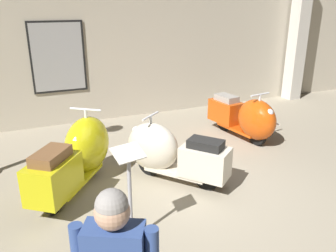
% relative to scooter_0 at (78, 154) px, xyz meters
% --- Properties ---
extents(ground_plane, '(60.00, 60.00, 0.00)m').
position_rel_scooter_0_xyz_m(ground_plane, '(1.50, -1.14, -0.50)').
color(ground_plane, gray).
extents(showroom_back_wall, '(18.00, 0.63, 3.38)m').
position_rel_scooter_0_xyz_m(showroom_back_wall, '(1.66, 2.95, 1.19)').
color(showroom_back_wall, '#BCB29E').
rests_on(showroom_back_wall, ground).
extents(scooter_0, '(1.48, 1.72, 1.09)m').
position_rel_scooter_0_xyz_m(scooter_0, '(0.00, 0.00, 0.00)').
color(scooter_0, black).
rests_on(scooter_0, ground).
extents(scooter_1, '(1.36, 1.54, 0.98)m').
position_rel_scooter_0_xyz_m(scooter_1, '(1.25, -0.33, -0.05)').
color(scooter_1, black).
rests_on(scooter_1, ground).
extents(scooter_2, '(0.69, 1.67, 0.99)m').
position_rel_scooter_0_xyz_m(scooter_2, '(3.27, 0.54, -0.05)').
color(scooter_2, black).
rests_on(scooter_2, ground).
extents(info_stanchion, '(0.36, 0.29, 1.14)m').
position_rel_scooter_0_xyz_m(info_stanchion, '(0.30, -1.49, -0.02)').
color(info_stanchion, '#333338').
rests_on(info_stanchion, ground).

